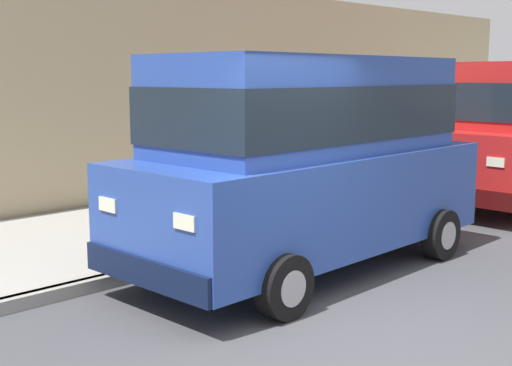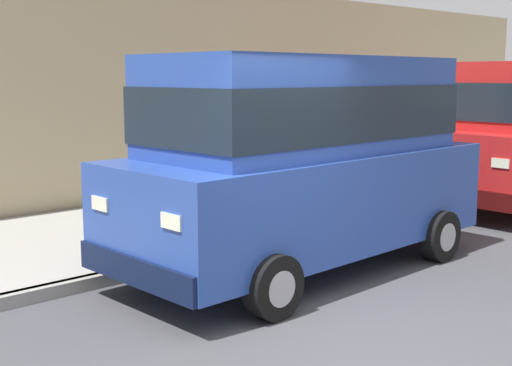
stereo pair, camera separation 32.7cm
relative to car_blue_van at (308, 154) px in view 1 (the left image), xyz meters
name	(u,v)px [view 1 (the left image)]	position (x,y,z in m)	size (l,w,h in m)	color
ground_plane	(385,354)	(2.16, -1.46, -1.39)	(80.00, 80.00, 0.00)	#424247
curb	(157,269)	(-1.04, -1.46, -1.32)	(0.16, 64.00, 0.14)	gray
sidewalk	(78,242)	(-2.84, -1.46, -1.32)	(3.60, 64.00, 0.14)	#99968E
car_blue_van	(308,154)	(0.00, 0.00, 0.00)	(2.23, 4.95, 2.52)	#28479E
dog_white	(203,191)	(-3.18, 1.05, -0.97)	(0.71, 0.38, 0.49)	white
building_facade	(242,91)	(-4.94, 3.60, 0.59)	(0.50, 20.00, 3.97)	tan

